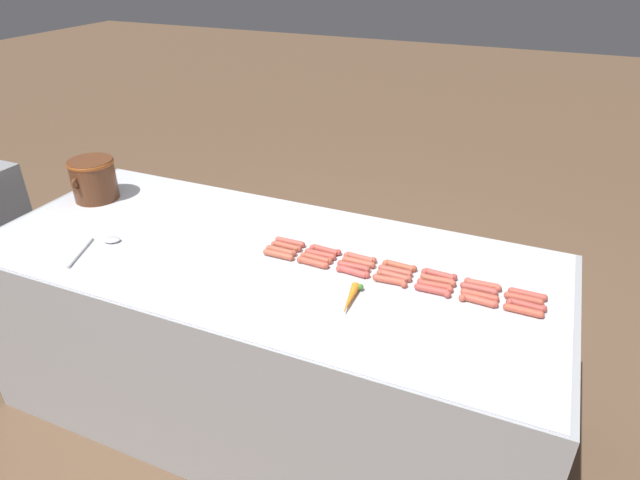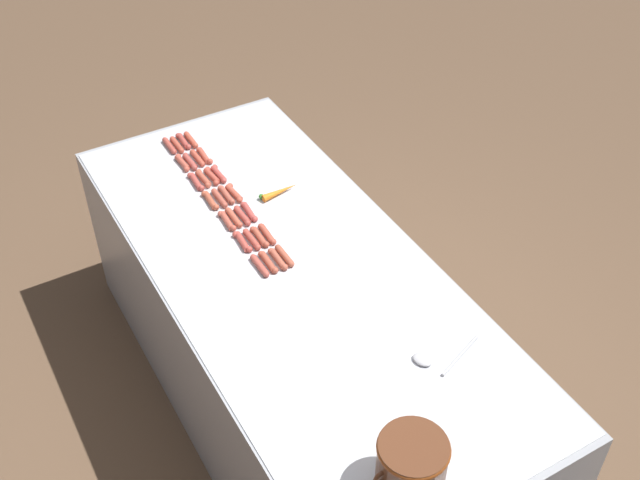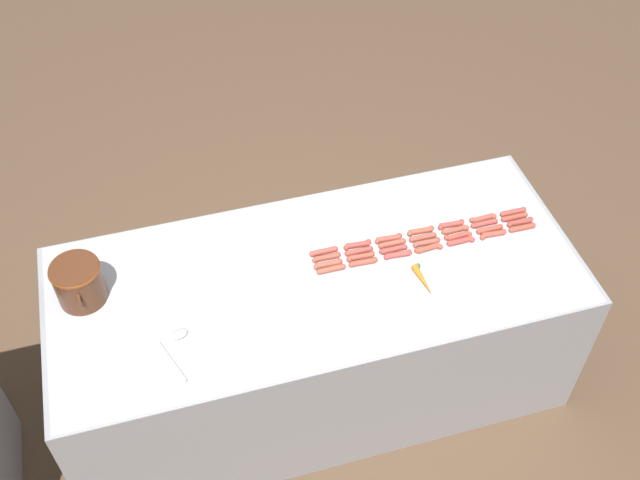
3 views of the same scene
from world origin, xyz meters
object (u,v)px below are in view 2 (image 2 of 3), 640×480
at_px(hot_dog_3, 235,193).
at_px(hot_dog_5, 267,234).
at_px(hot_dog_0, 191,140).
at_px(bean_pot, 412,463).
at_px(hot_dog_9, 212,176).
at_px(hot_dog_7, 183,141).
at_px(hot_dog_22, 182,163).
at_px(hot_dog_13, 278,259).
at_px(hot_dog_19, 252,239).
at_px(hot_dog_4, 249,212).
at_px(hot_dog_20, 268,262).
at_px(hot_dog_16, 203,178).
at_px(hot_dog_24, 210,200).
at_px(hot_dog_26, 242,242).
at_px(hot_dog_11, 242,216).
at_px(hot_dog_23, 196,182).
at_px(hot_dog_2, 220,174).
at_px(hot_dog_17, 219,198).
at_px(hot_dog_27, 260,266).
at_px(hot_dog_15, 190,162).
at_px(hot_dog_18, 234,217).
at_px(hot_dog_6, 285,256).
at_px(hot_dog_21, 169,146).
at_px(hot_dog_1, 205,156).
at_px(carrot, 279,192).
at_px(hot_dog_12, 259,237).
at_px(hot_dog_14, 177,145).
at_px(hot_dog_8, 197,158).
at_px(hot_dog_10, 226,195).
at_px(serving_spoon, 435,358).

relative_size(hot_dog_3, hot_dog_5, 1.00).
relative_size(hot_dog_0, bean_pot, 0.51).
xyz_separation_m(hot_dog_3, hot_dog_9, (0.03, -0.16, 0.00)).
xyz_separation_m(hot_dog_7, hot_dog_22, (0.07, 0.15, 0.00)).
xyz_separation_m(hot_dog_13, hot_dog_19, (0.04, -0.15, 0.00)).
xyz_separation_m(hot_dog_4, hot_dog_20, (0.07, 0.31, 0.00)).
height_order(hot_dog_16, bean_pot, bean_pot).
distance_m(hot_dog_24, hot_dog_26, 0.30).
relative_size(hot_dog_4, hot_dog_20, 1.00).
height_order(hot_dog_11, hot_dog_20, same).
distance_m(hot_dog_23, hot_dog_24, 0.15).
bearing_deg(hot_dog_7, bean_pot, 86.75).
bearing_deg(hot_dog_13, hot_dog_5, -102.34).
relative_size(hot_dog_2, hot_dog_19, 1.00).
xyz_separation_m(hot_dog_17, hot_dog_27, (0.04, 0.45, 0.00)).
distance_m(hot_dog_15, hot_dog_26, 0.60).
bearing_deg(hot_dog_18, hot_dog_9, -97.32).
xyz_separation_m(hot_dog_0, hot_dog_6, (-0.00, 0.91, 0.00)).
xyz_separation_m(hot_dog_7, hot_dog_15, (0.04, 0.16, 0.00)).
distance_m(hot_dog_16, hot_dog_21, 0.31).
bearing_deg(hot_dog_18, hot_dog_23, -82.89).
bearing_deg(hot_dog_3, hot_dog_19, 77.07).
bearing_deg(hot_dog_4, hot_dog_13, 84.16).
bearing_deg(hot_dog_0, hot_dog_6, 90.04).
bearing_deg(hot_dog_22, hot_dog_9, 114.94).
bearing_deg(hot_dog_6, hot_dog_13, 8.12).
distance_m(hot_dog_1, hot_dog_24, 0.33).
relative_size(hot_dog_23, carrot, 0.72).
relative_size(hot_dog_17, hot_dog_22, 1.00).
height_order(hot_dog_7, hot_dog_19, same).
bearing_deg(hot_dog_12, hot_dog_21, -84.84).
bearing_deg(hot_dog_0, hot_dog_4, 90.08).
height_order(hot_dog_3, hot_dog_11, same).
bearing_deg(hot_dog_17, hot_dog_14, -89.55).
height_order(hot_dog_12, hot_dog_22, same).
xyz_separation_m(hot_dog_11, hot_dog_18, (0.03, -0.01, 0.00)).
distance_m(hot_dog_17, hot_dog_19, 0.30).
bearing_deg(hot_dog_14, hot_dog_24, 85.38).
height_order(hot_dog_8, hot_dog_23, same).
bearing_deg(hot_dog_11, hot_dog_17, -78.08).
xyz_separation_m(hot_dog_2, hot_dog_17, (0.07, 0.15, 0.00)).
xyz_separation_m(hot_dog_10, hot_dog_14, (0.04, -0.45, 0.00)).
xyz_separation_m(hot_dog_16, serving_spoon, (-0.27, 1.31, -0.00)).
distance_m(hot_dog_4, hot_dog_7, 0.61).
bearing_deg(hot_dog_19, hot_dog_6, 114.38).
xyz_separation_m(hot_dog_6, hot_dog_27, (0.11, 0.00, 0.00)).
bearing_deg(hot_dog_8, carrot, 116.30).
distance_m(hot_dog_14, hot_dog_18, 0.60).
distance_m(hot_dog_11, hot_dog_18, 0.04).
xyz_separation_m(hot_dog_19, carrot, (-0.23, -0.21, 0.00)).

